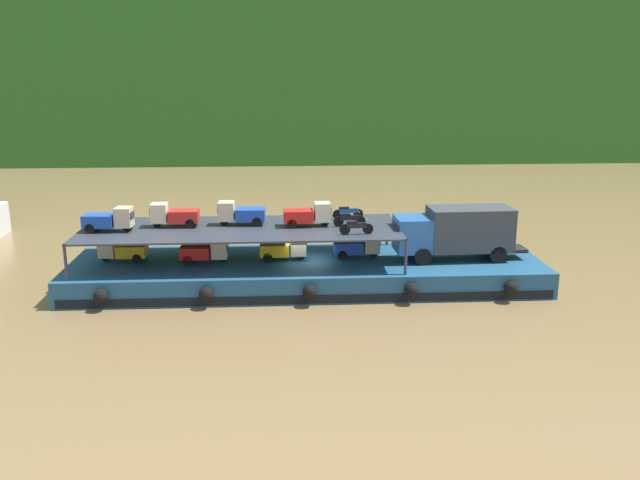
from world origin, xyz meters
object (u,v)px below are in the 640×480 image
at_px(cargo_barge, 307,272).
at_px(covered_lorry, 456,231).
at_px(mini_truck_lower_stern, 122,250).
at_px(motorcycle_upper_centre, 349,219).
at_px(mini_truck_upper_stern, 109,219).
at_px(mini_truck_upper_bow, 308,215).
at_px(mini_truck_upper_fore, 241,213).
at_px(motorcycle_upper_port, 356,227).
at_px(mini_truck_lower_mid, 284,248).
at_px(mini_truck_upper_mid, 174,215).
at_px(mini_truck_lower_aft, 205,251).
at_px(mini_truck_lower_fore, 358,246).
at_px(motorcycle_upper_stbd, 348,212).

height_order(cargo_barge, covered_lorry, covered_lorry).
bearing_deg(mini_truck_lower_stern, covered_lorry, -2.44).
height_order(mini_truck_lower_stern, motorcycle_upper_centre, motorcycle_upper_centre).
distance_m(mini_truck_upper_stern, mini_truck_upper_bow, 11.27).
xyz_separation_m(mini_truck_upper_fore, motorcycle_upper_port, (6.50, -2.75, -0.26)).
xyz_separation_m(mini_truck_lower_mid, mini_truck_upper_mid, (-6.36, 0.39, 2.00)).
relative_size(mini_truck_lower_aft, mini_truck_upper_stern, 0.99).
height_order(cargo_barge, mini_truck_lower_stern, mini_truck_lower_stern).
bearing_deg(covered_lorry, cargo_barge, 177.74).
bearing_deg(mini_truck_lower_mid, mini_truck_upper_fore, 166.06).
bearing_deg(motorcycle_upper_port, mini_truck_lower_stern, 169.88).
xyz_separation_m(motorcycle_upper_port, motorcycle_upper_centre, (-0.18, 1.95, 0.00)).
height_order(mini_truck_lower_stern, motorcycle_upper_port, motorcycle_upper_port).
bearing_deg(mini_truck_lower_mid, mini_truck_lower_fore, 3.85).
bearing_deg(motorcycle_upper_stbd, mini_truck_lower_fore, -72.59).
height_order(mini_truck_lower_mid, mini_truck_upper_bow, mini_truck_upper_bow).
distance_m(mini_truck_lower_aft, motorcycle_upper_centre, 8.57).
xyz_separation_m(cargo_barge, mini_truck_lower_mid, (-1.32, 0.22, 1.44)).
xyz_separation_m(mini_truck_lower_mid, motorcycle_upper_stbd, (3.92, 1.77, 1.74)).
bearing_deg(mini_truck_upper_stern, mini_truck_lower_fore, 3.39).
relative_size(mini_truck_upper_mid, motorcycle_upper_port, 1.44).
bearing_deg(mini_truck_lower_fore, mini_truck_upper_mid, 179.50).
height_order(mini_truck_lower_fore, motorcycle_upper_port, motorcycle_upper_port).
xyz_separation_m(motorcycle_upper_centre, motorcycle_upper_stbd, (0.11, 1.95, 0.00)).
bearing_deg(mini_truck_lower_stern, mini_truck_upper_mid, 2.20).
bearing_deg(mini_truck_lower_stern, mini_truck_upper_fore, 2.91).
relative_size(covered_lorry, motorcycle_upper_port, 4.16).
relative_size(mini_truck_upper_stern, motorcycle_upper_port, 1.47).
bearing_deg(motorcycle_upper_centre, cargo_barge, -179.13).
bearing_deg(mini_truck_upper_fore, motorcycle_upper_stbd, 10.12).
bearing_deg(cargo_barge, mini_truck_upper_bow, 68.64).
xyz_separation_m(mini_truck_lower_aft, motorcycle_upper_stbd, (8.50, 2.07, 1.74)).
distance_m(mini_truck_upper_mid, motorcycle_upper_stbd, 10.38).
height_order(cargo_barge, mini_truck_upper_bow, mini_truck_upper_bow).
xyz_separation_m(cargo_barge, mini_truck_upper_mid, (-7.69, 0.61, 3.44)).
height_order(mini_truck_upper_bow, motorcycle_upper_port, mini_truck_upper_bow).
relative_size(mini_truck_lower_fore, motorcycle_upper_centre, 1.45).
relative_size(cargo_barge, mini_truck_lower_mid, 10.02).
relative_size(covered_lorry, mini_truck_upper_bow, 2.85).
bearing_deg(mini_truck_lower_aft, mini_truck_upper_fore, 24.07).
bearing_deg(mini_truck_lower_aft, mini_truck_upper_bow, 3.16).
relative_size(cargo_barge, mini_truck_upper_stern, 9.86).
relative_size(cargo_barge, mini_truck_lower_aft, 9.93).
xyz_separation_m(mini_truck_lower_stern, mini_truck_lower_aft, (4.88, -0.57, 0.00)).
distance_m(cargo_barge, mini_truck_lower_aft, 6.07).
relative_size(mini_truck_lower_stern, motorcycle_upper_port, 1.45).
height_order(covered_lorry, motorcycle_upper_centre, covered_lorry).
bearing_deg(motorcycle_upper_centre, motorcycle_upper_port, -84.68).
bearing_deg(mini_truck_upper_fore, mini_truck_lower_mid, -13.94).
bearing_deg(motorcycle_upper_stbd, mini_truck_upper_stern, -170.44).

